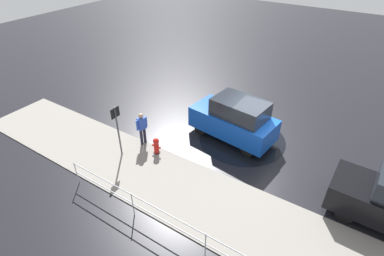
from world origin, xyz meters
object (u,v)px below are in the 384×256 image
(pedestrian, at_px, (142,126))
(sign_post, at_px, (117,125))
(fire_hydrant, at_px, (156,146))
(moving_hatchback, at_px, (235,119))

(pedestrian, relative_size, sign_post, 0.68)
(fire_hydrant, xyz_separation_m, pedestrian, (0.93, -0.22, 0.56))
(fire_hydrant, relative_size, sign_post, 0.33)
(fire_hydrant, height_order, pedestrian, pedestrian)
(pedestrian, bearing_deg, fire_hydrant, 166.70)
(moving_hatchback, xyz_separation_m, sign_post, (3.51, 3.77, 0.55))
(moving_hatchback, distance_m, pedestrian, 4.17)
(moving_hatchback, relative_size, fire_hydrant, 5.08)
(moving_hatchback, distance_m, sign_post, 5.18)
(fire_hydrant, bearing_deg, moving_hatchback, -128.56)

